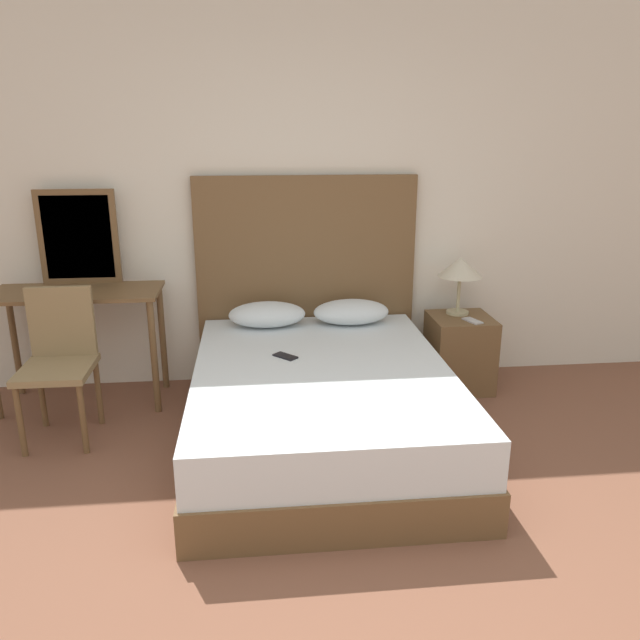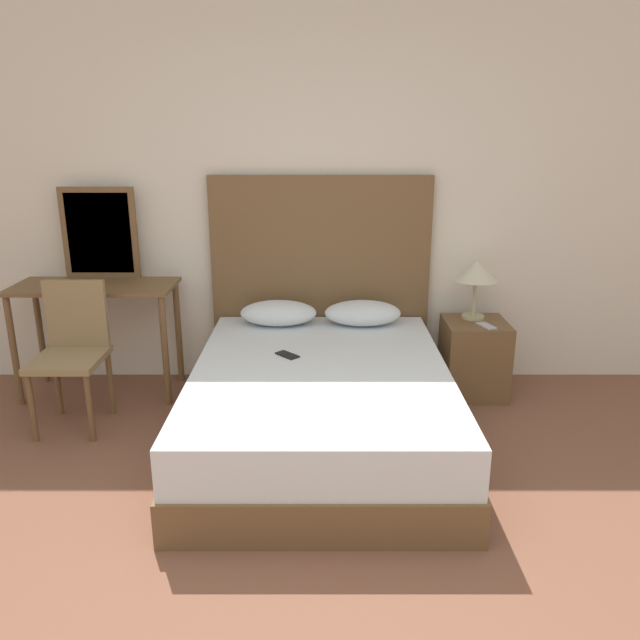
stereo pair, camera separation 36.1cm
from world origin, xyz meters
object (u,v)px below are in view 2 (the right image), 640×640
nightstand (473,358)px  chair (72,345)px  phone_on_nightstand (485,326)px  phone_on_bed (287,355)px  vanity_desk (95,304)px  table_lamp (475,272)px  bed (320,406)px

nightstand → chair: chair is taller
nightstand → phone_on_nightstand: (0.04, -0.11, 0.27)m
phone_on_bed → vanity_desk: size_ratio=0.14×
phone_on_bed → nightstand: nightstand is taller
table_lamp → vanity_desk: bearing=-178.4°
phone_on_nightstand → phone_on_bed: bearing=-161.1°
phone_on_bed → phone_on_nightstand: (1.31, 0.45, 0.04)m
phone_on_nightstand → nightstand: bearing=109.8°
phone_on_bed → vanity_desk: 1.46m
chair → table_lamp: bearing=11.4°
vanity_desk → chair: 0.48m
phone_on_bed → bed: bearing=-41.4°
table_lamp → vanity_desk: table_lamp is taller
phone_on_nightstand → bed: bearing=-150.6°
phone_on_bed → phone_on_nightstand: bearing=18.9°
table_lamp → phone_on_nightstand: bearing=-77.2°
table_lamp → vanity_desk: size_ratio=0.37×
bed → table_lamp: size_ratio=4.93×
chair → phone_on_bed: bearing=-5.1°
bed → chair: 1.59m
bed → phone_on_nightstand: (1.11, 0.63, 0.29)m
bed → phone_on_bed: bearing=138.6°
nightstand → chair: size_ratio=0.59×
phone_on_bed → table_lamp: bearing=26.9°
bed → table_lamp: (1.07, 0.82, 0.61)m
nightstand → vanity_desk: vanity_desk is taller
phone_on_nightstand → chair: chair is taller
table_lamp → phone_on_nightstand: size_ratio=2.47×
bed → phone_on_bed: 0.37m
nightstand → phone_on_bed: bearing=-156.4°
phone_on_nightstand → vanity_desk: bearing=177.3°
bed → nightstand: size_ratio=3.79×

